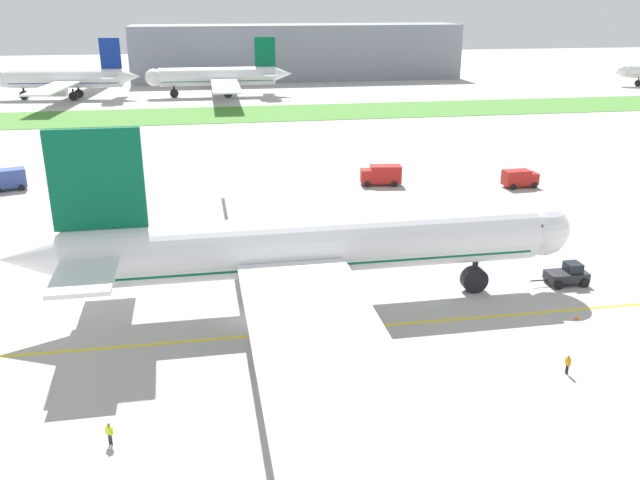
# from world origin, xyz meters

# --- Properties ---
(ground_plane) EXTENTS (600.00, 600.00, 0.00)m
(ground_plane) POSITION_xyz_m (0.00, 0.00, 0.00)
(ground_plane) COLOR #ADAAA5
(ground_plane) RESTS_ON ground
(apron_taxi_line) EXTENTS (280.00, 0.36, 0.01)m
(apron_taxi_line) POSITION_xyz_m (0.00, -3.09, 0.00)
(apron_taxi_line) COLOR yellow
(apron_taxi_line) RESTS_ON ground
(grass_median_strip) EXTENTS (320.00, 24.00, 0.10)m
(grass_median_strip) POSITION_xyz_m (0.00, 109.75, 0.05)
(grass_median_strip) COLOR #4C8438
(grass_median_strip) RESTS_ON ground
(airliner_foreground) EXTENTS (51.10, 80.76, 16.91)m
(airliner_foreground) POSITION_xyz_m (5.16, 2.14, 5.74)
(airliner_foreground) COLOR white
(airliner_foreground) RESTS_ON ground
(pushback_tug) EXTENTS (5.76, 2.50, 2.20)m
(pushback_tug) POSITION_xyz_m (31.60, 2.42, 1.00)
(pushback_tug) COLOR #26262B
(pushback_tug) RESTS_ON ground
(ground_crew_wingwalker_port) EXTENTS (0.24, 0.55, 1.56)m
(ground_crew_wingwalker_port) POSITION_xyz_m (22.98, -13.12, 0.95)
(ground_crew_wingwalker_port) COLOR black
(ground_crew_wingwalker_port) RESTS_ON ground
(ground_crew_marshaller_front) EXTENTS (0.47, 0.44, 1.57)m
(ground_crew_marshaller_front) POSITION_xyz_m (-9.84, -15.92, 0.95)
(ground_crew_marshaller_front) COLOR black
(ground_crew_marshaller_front) RESTS_ON ground
(traffic_cone_near_nose) EXTENTS (0.36, 0.36, 0.58)m
(traffic_cone_near_nose) POSITION_xyz_m (28.53, -4.93, 0.28)
(traffic_cone_near_nose) COLOR #F2590C
(traffic_cone_near_nose) RESTS_ON ground
(service_truck_baggage_loader) EXTENTS (5.22, 3.78, 3.07)m
(service_truck_baggage_loader) POSITION_xyz_m (-31.37, 48.19, 1.63)
(service_truck_baggage_loader) COLOR #33478C
(service_truck_baggage_loader) RESTS_ON ground
(service_truck_fuel_bowser) EXTENTS (5.27, 2.63, 2.62)m
(service_truck_fuel_bowser) POSITION_xyz_m (42.94, 36.63, 1.44)
(service_truck_fuel_bowser) COLOR #B21E19
(service_truck_fuel_bowser) RESTS_ON ground
(service_truck_catering_van) EXTENTS (6.26, 3.18, 3.00)m
(service_truck_catering_van) POSITION_xyz_m (22.98, 41.36, 1.63)
(service_truck_catering_van) COLOR #B21E19
(service_truck_catering_van) RESTS_ON ground
(parked_airliner_far_centre) EXTENTS (39.46, 60.52, 16.30)m
(parked_airliner_far_centre) POSITION_xyz_m (-39.10, 143.23, 5.52)
(parked_airliner_far_centre) COLOR white
(parked_airliner_far_centre) RESTS_ON ground
(parked_airliner_far_right) EXTENTS (41.11, 63.23, 16.19)m
(parked_airliner_far_right) POSITION_xyz_m (2.32, 141.46, 5.48)
(parked_airliner_far_right) COLOR white
(parked_airliner_far_right) RESTS_ON ground
(terminal_building) EXTENTS (110.18, 20.00, 18.00)m
(terminal_building) POSITION_xyz_m (30.05, 180.31, 9.00)
(terminal_building) COLOR gray
(terminal_building) RESTS_ON ground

